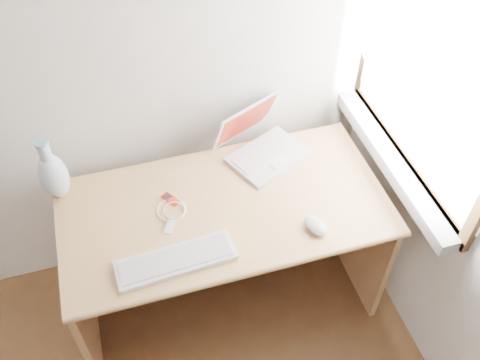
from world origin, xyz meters
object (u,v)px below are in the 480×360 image
object	(u,v)px
desk	(220,222)
external_keyboard	(176,260)
vase	(53,175)
laptop	(266,143)

from	to	relation	value
desk	external_keyboard	size ratio (longest dim) A/B	2.94
external_keyboard	vase	size ratio (longest dim) A/B	1.50
desk	external_keyboard	distance (m)	0.44
vase	desk	bearing A→B (deg)	-14.91
laptop	vase	distance (m)	0.91
laptop	external_keyboard	world-z (taller)	laptop
desk	external_keyboard	xyz separation A→B (m)	(-0.25, -0.29, 0.21)
laptop	vase	size ratio (longest dim) A/B	1.30
desk	laptop	world-z (taller)	laptop
desk	external_keyboard	bearing A→B (deg)	-129.75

